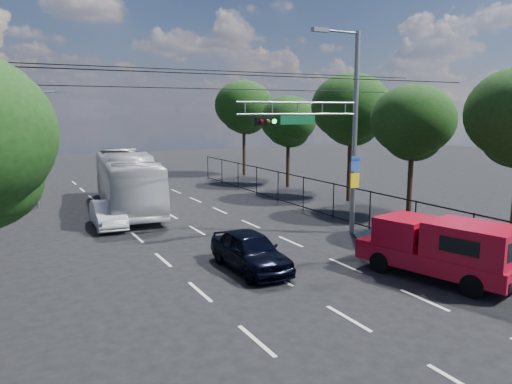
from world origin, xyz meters
TOP-DOWN VIEW (x-y plane):
  - ground at (0.00, 0.00)m, footprint 120.00×120.00m
  - lane_markings at (-0.00, 14.00)m, footprint 6.12×38.00m
  - signal_mast at (5.28, 7.99)m, footprint 6.43×0.39m
  - streetlight_left at (-6.33, 22.00)m, footprint 2.09×0.22m
  - utility_wires at (0.00, 8.83)m, footprint 22.00×5.04m
  - fence_right at (7.60, 12.17)m, footprint 0.06×34.03m
  - tree_right_b at (11.22, 9.02)m, footprint 4.50×4.50m
  - tree_right_c at (11.82, 15.02)m, footprint 5.10×5.10m
  - tree_right_d at (11.42, 22.02)m, footprint 4.32×4.32m
  - tree_right_e at (11.62, 30.02)m, footprint 5.28×5.28m
  - red_pickup at (5.03, 1.25)m, footprint 3.46×6.10m
  - navy_hatchback at (-0.47, 5.28)m, footprint 1.76×4.35m
  - white_bus at (-1.69, 19.18)m, footprint 4.37×12.45m
  - white_van at (-3.75, 14.78)m, footprint 1.65×4.14m

SIDE VIEW (x-z plane):
  - ground at x=0.00m, z-range 0.00..0.00m
  - lane_markings at x=0.00m, z-range 0.00..0.01m
  - white_van at x=-3.75m, z-range 0.00..1.34m
  - navy_hatchback at x=-0.47m, z-range 0.00..1.48m
  - fence_right at x=7.60m, z-range 0.03..2.03m
  - red_pickup at x=5.03m, z-range 0.07..2.23m
  - white_bus at x=-1.69m, z-range 0.00..3.40m
  - streetlight_left at x=-6.33m, z-range 0.40..7.48m
  - tree_right_d at x=11.42m, z-range 1.34..8.36m
  - tree_right_b at x=11.22m, z-range 1.40..8.71m
  - signal_mast at x=5.28m, z-range 0.49..9.99m
  - tree_right_c at x=11.82m, z-range 1.59..9.88m
  - tree_right_e at x=11.62m, z-range 1.65..10.23m
  - utility_wires at x=0.00m, z-range 6.86..7.60m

